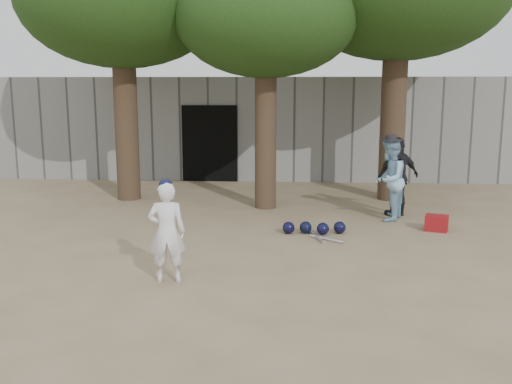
# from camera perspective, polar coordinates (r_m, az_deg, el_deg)

# --- Properties ---
(ground) EXTENTS (70.00, 70.00, 0.00)m
(ground) POSITION_cam_1_polar(r_m,az_deg,el_deg) (9.06, -4.25, -7.03)
(ground) COLOR #937C5E
(ground) RESTS_ON ground
(boy_player) EXTENTS (0.56, 0.40, 1.43)m
(boy_player) POSITION_cam_1_polar(r_m,az_deg,el_deg) (8.09, -8.90, -3.99)
(boy_player) COLOR white
(boy_player) RESTS_ON ground
(spectator_blue) EXTENTS (0.90, 1.00, 1.69)m
(spectator_blue) POSITION_cam_1_polar(r_m,az_deg,el_deg) (11.99, 13.19, 1.21)
(spectator_blue) COLOR #8DBDDA
(spectator_blue) RESTS_ON ground
(spectator_dark) EXTENTS (1.07, 0.79, 1.68)m
(spectator_dark) POSITION_cam_1_polar(r_m,az_deg,el_deg) (12.46, 14.01, 1.49)
(spectator_dark) COLOR black
(spectator_dark) RESTS_ON ground
(red_bag) EXTENTS (0.50, 0.44, 0.30)m
(red_bag) POSITION_cam_1_polar(r_m,az_deg,el_deg) (11.47, 17.61, -2.98)
(red_bag) COLOR #A21518
(red_bag) RESTS_ON ground
(back_building) EXTENTS (16.00, 5.24, 3.00)m
(back_building) POSITION_cam_1_polar(r_m,az_deg,el_deg) (18.96, 0.08, 6.79)
(back_building) COLOR gray
(back_building) RESTS_ON ground
(helmet_row) EXTENTS (1.19, 0.35, 0.23)m
(helmet_row) POSITION_cam_1_polar(r_m,az_deg,el_deg) (10.76, 5.84, -3.58)
(helmet_row) COLOR black
(helmet_row) RESTS_ON ground
(bat_pile) EXTENTS (0.62, 0.71, 0.06)m
(bat_pile) POSITION_cam_1_polar(r_m,az_deg,el_deg) (10.40, 6.58, -4.59)
(bat_pile) COLOR silver
(bat_pile) RESTS_ON ground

